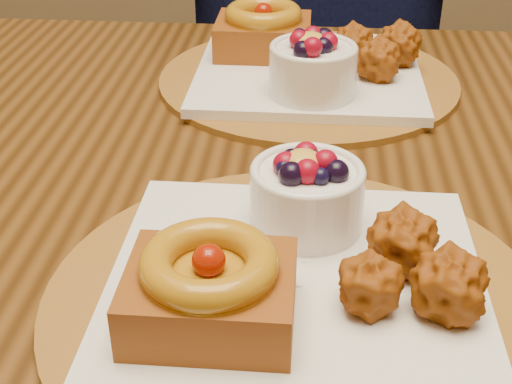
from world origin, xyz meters
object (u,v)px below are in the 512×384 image
Objects in this scene: chair_far at (318,84)px; place_setting_far at (306,62)px; dining_table at (301,227)px; place_setting_near at (292,271)px.

place_setting_far is at bearing -89.15° from chair_far.
chair_far reaches higher than dining_table.
dining_table is 4.21× the size of place_setting_far.
dining_table is 0.24m from place_setting_near.
dining_table is 0.89m from chair_far.
place_setting_far reaches higher than dining_table.
chair_far is at bearing 88.06° from place_setting_far.
place_setting_near is at bearing -90.83° from dining_table.
dining_table is at bearing -88.96° from place_setting_far.
chair_far is (0.02, 0.66, -0.30)m from place_setting_far.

